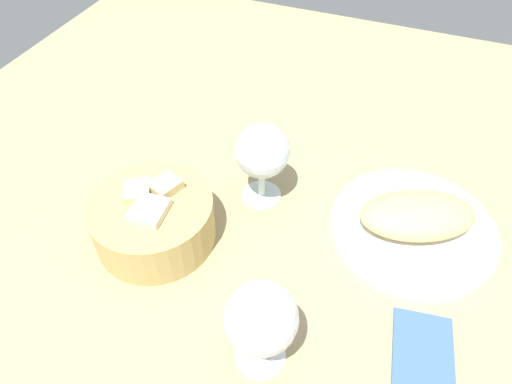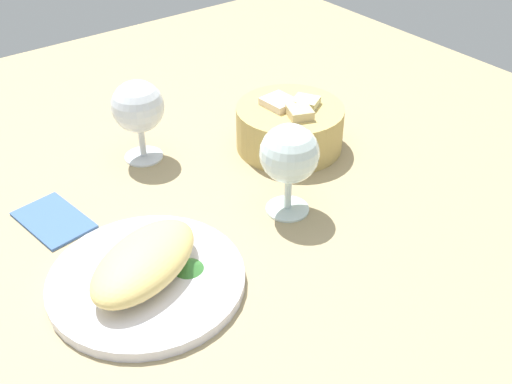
# 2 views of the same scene
# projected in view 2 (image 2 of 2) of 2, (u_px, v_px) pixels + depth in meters

# --- Properties ---
(ground_plane) EXTENTS (1.40, 1.40, 0.02)m
(ground_plane) POSITION_uv_depth(u_px,v_px,m) (226.00, 210.00, 0.88)
(ground_plane) COLOR tan
(plate) EXTENTS (0.23, 0.23, 0.01)m
(plate) POSITION_uv_depth(u_px,v_px,m) (147.00, 280.00, 0.74)
(plate) COLOR white
(plate) RESTS_ON ground_plane
(omelette) EXTENTS (0.18, 0.15, 0.05)m
(omelette) POSITION_uv_depth(u_px,v_px,m) (144.00, 261.00, 0.72)
(omelette) COLOR #E3C572
(omelette) RESTS_ON plate
(lettuce_garnish) EXTENTS (0.04, 0.04, 0.02)m
(lettuce_garnish) POSITION_uv_depth(u_px,v_px,m) (188.00, 264.00, 0.74)
(lettuce_garnish) COLOR #397C34
(lettuce_garnish) RESTS_ON plate
(bread_basket) EXTENTS (0.17, 0.17, 0.08)m
(bread_basket) POSITION_uv_depth(u_px,v_px,m) (290.00, 126.00, 0.98)
(bread_basket) COLOR tan
(bread_basket) RESTS_ON ground_plane
(wine_glass_near) EXTENTS (0.08, 0.08, 0.13)m
(wine_glass_near) POSITION_uv_depth(u_px,v_px,m) (289.00, 156.00, 0.81)
(wine_glass_near) COLOR silver
(wine_glass_near) RESTS_ON ground_plane
(wine_glass_far) EXTENTS (0.08, 0.08, 0.13)m
(wine_glass_far) POSITION_uv_depth(u_px,v_px,m) (138.00, 109.00, 0.92)
(wine_glass_far) COLOR silver
(wine_glass_far) RESTS_ON ground_plane
(folded_napkin) EXTENTS (0.08, 0.12, 0.01)m
(folded_napkin) POSITION_uv_depth(u_px,v_px,m) (53.00, 219.00, 0.84)
(folded_napkin) COLOR #3C5F98
(folded_napkin) RESTS_ON ground_plane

